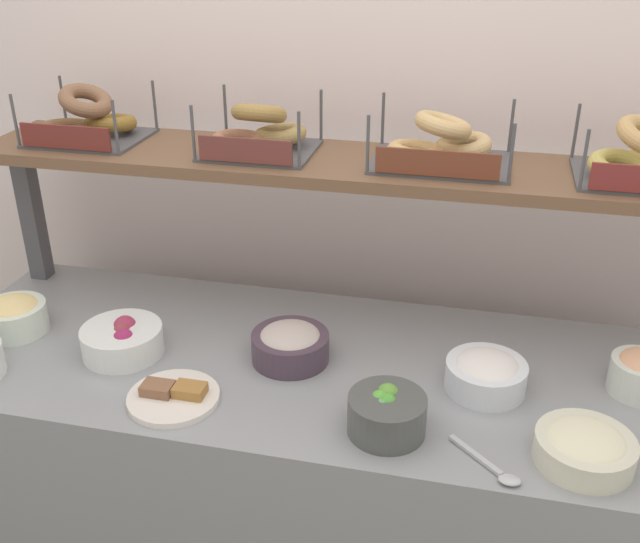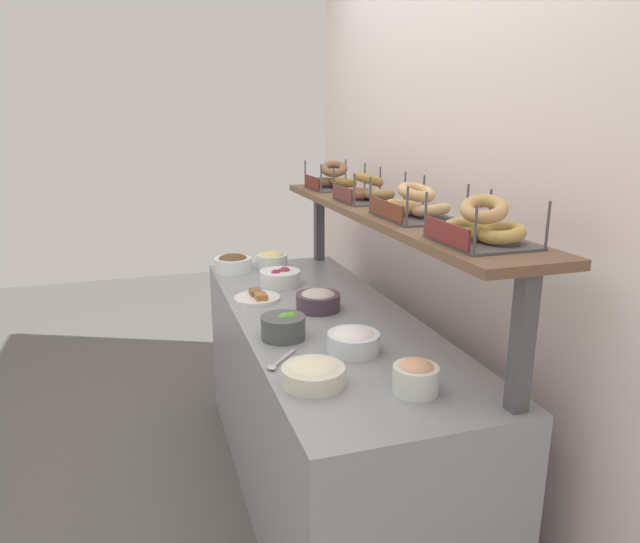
% 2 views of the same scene
% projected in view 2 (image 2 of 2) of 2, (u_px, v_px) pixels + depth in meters
% --- Properties ---
extents(ground_plane, '(8.00, 8.00, 0.00)m').
position_uv_depth(ground_plane, '(323.00, 492.00, 2.58)').
color(ground_plane, '#595651').
extents(back_wall, '(3.15, 0.06, 2.40)m').
position_uv_depth(back_wall, '(446.00, 224.00, 2.42)').
color(back_wall, white).
rests_on(back_wall, ground_plane).
extents(deli_counter, '(1.95, 0.70, 0.85)m').
position_uv_depth(deli_counter, '(323.00, 408.00, 2.47)').
color(deli_counter, gray).
rests_on(deli_counter, ground_plane).
extents(shelf_riser_left, '(0.05, 0.05, 0.40)m').
position_uv_depth(shelf_riser_left, '(319.00, 225.00, 3.22)').
color(shelf_riser_left, '#4C4C51').
rests_on(shelf_riser_left, deli_counter).
extents(shelf_riser_right, '(0.05, 0.05, 0.40)m').
position_uv_depth(shelf_riser_right, '(522.00, 343.00, 1.54)').
color(shelf_riser_right, '#4C4C51').
rests_on(shelf_riser_right, deli_counter).
extents(upper_shelf, '(1.91, 0.32, 0.03)m').
position_uv_depth(upper_shelf, '(386.00, 213.00, 2.32)').
color(upper_shelf, brown).
rests_on(upper_shelf, shelf_riser_left).
extents(bowl_beet_salad, '(0.20, 0.20, 0.09)m').
position_uv_depth(bowl_beet_salad, '(280.00, 277.00, 2.77)').
color(bowl_beet_salad, white).
rests_on(bowl_beet_salad, deli_counter).
extents(bowl_veggie_mix, '(0.17, 0.17, 0.10)m').
position_uv_depth(bowl_veggie_mix, '(284.00, 326.00, 2.10)').
color(bowl_veggie_mix, '#4B4E4D').
rests_on(bowl_veggie_mix, deli_counter).
extents(bowl_tuna_salad, '(0.19, 0.19, 0.09)m').
position_uv_depth(bowl_tuna_salad, '(318.00, 300.00, 2.41)').
color(bowl_tuna_salad, '#483645').
rests_on(bowl_tuna_salad, deli_counter).
extents(bowl_lox_spread, '(0.14, 0.14, 0.11)m').
position_uv_depth(bowl_lox_spread, '(416.00, 376.00, 1.68)').
color(bowl_lox_spread, silver).
rests_on(bowl_lox_spread, deli_counter).
extents(bowl_chocolate_spread, '(0.20, 0.20, 0.09)m').
position_uv_depth(bowl_chocolate_spread, '(233.00, 263.00, 3.02)').
color(bowl_chocolate_spread, white).
rests_on(bowl_chocolate_spread, deli_counter).
extents(bowl_cream_cheese, '(0.18, 0.18, 0.09)m').
position_uv_depth(bowl_cream_cheese, '(354.00, 340.00, 1.98)').
color(bowl_cream_cheese, white).
rests_on(bowl_cream_cheese, deli_counter).
extents(bowl_egg_salad, '(0.16, 0.16, 0.10)m').
position_uv_depth(bowl_egg_salad, '(272.00, 260.00, 3.07)').
color(bowl_egg_salad, white).
rests_on(bowl_egg_salad, deli_counter).
extents(bowl_potato_salad, '(0.20, 0.20, 0.07)m').
position_uv_depth(bowl_potato_salad, '(313.00, 373.00, 1.74)').
color(bowl_potato_salad, beige).
rests_on(bowl_potato_salad, deli_counter).
extents(serving_plate_white, '(0.21, 0.21, 0.04)m').
position_uv_depth(serving_plate_white, '(257.00, 297.00, 2.55)').
color(serving_plate_white, white).
rests_on(serving_plate_white, deli_counter).
extents(serving_spoon_near_plate, '(0.14, 0.13, 0.01)m').
position_uv_depth(serving_spoon_near_plate, '(278.00, 363.00, 1.88)').
color(serving_spoon_near_plate, '#B7B7BC').
rests_on(serving_spoon_near_plate, deli_counter).
extents(bagel_basket_cinnamon_raisin, '(0.29, 0.25, 0.15)m').
position_uv_depth(bagel_basket_cinnamon_raisin, '(333.00, 180.00, 2.95)').
color(bagel_basket_cinnamon_raisin, '#4C4C51').
rests_on(bagel_basket_cinnamon_raisin, upper_shelf).
extents(bagel_basket_everything, '(0.28, 0.25, 0.14)m').
position_uv_depth(bagel_basket_everything, '(367.00, 191.00, 2.51)').
color(bagel_basket_everything, '#4C4C51').
rests_on(bagel_basket_everything, upper_shelf).
extents(bagel_basket_plain, '(0.33, 0.25, 0.14)m').
position_uv_depth(bagel_basket_plain, '(415.00, 206.00, 2.10)').
color(bagel_basket_plain, '#4C4C51').
rests_on(bagel_basket_plain, upper_shelf).
extents(bagel_basket_sesame, '(0.29, 0.25, 0.15)m').
position_uv_depth(bagel_basket_sesame, '(481.00, 227.00, 1.68)').
color(bagel_basket_sesame, '#4C4C51').
rests_on(bagel_basket_sesame, upper_shelf).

